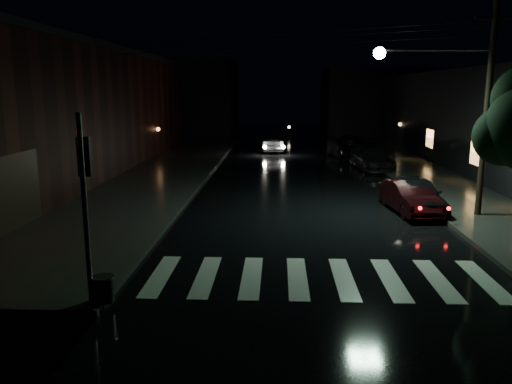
# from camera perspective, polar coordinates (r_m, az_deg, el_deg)

# --- Properties ---
(ground) EXTENTS (120.00, 120.00, 0.00)m
(ground) POSITION_cam_1_polar(r_m,az_deg,el_deg) (12.89, -6.06, -10.37)
(ground) COLOR black
(ground) RESTS_ON ground
(sidewalk_left) EXTENTS (6.00, 44.00, 0.15)m
(sidewalk_left) POSITION_cam_1_polar(r_m,az_deg,el_deg) (27.12, -12.17, 1.31)
(sidewalk_left) COLOR #282826
(sidewalk_left) RESTS_ON ground
(sidewalk_right) EXTENTS (4.00, 44.00, 0.15)m
(sidewalk_right) POSITION_cam_1_polar(r_m,az_deg,el_deg) (27.48, 19.71, 1.02)
(sidewalk_right) COLOR #282826
(sidewalk_right) RESTS_ON ground
(building_left) EXTENTS (10.00, 36.00, 7.00)m
(building_left) POSITION_cam_1_polar(r_m,az_deg,el_deg) (31.10, -24.21, 8.21)
(building_left) COLOR black
(building_left) RESTS_ON ground
(building_far_left) EXTENTS (14.00, 10.00, 8.00)m
(building_far_left) POSITION_cam_1_polar(r_m,az_deg,el_deg) (58.04, -9.44, 10.69)
(building_far_left) COLOR black
(building_far_left) RESTS_ON ground
(building_far_right) EXTENTS (14.00, 10.00, 7.00)m
(building_far_right) POSITION_cam_1_polar(r_m,az_deg,el_deg) (58.11, 14.81, 9.97)
(building_far_right) COLOR black
(building_far_right) RESTS_ON ground
(crosswalk) EXTENTS (9.00, 3.00, 0.01)m
(crosswalk) POSITION_cam_1_polar(r_m,az_deg,el_deg) (13.27, 7.38, -9.72)
(crosswalk) COLOR beige
(crosswalk) RESTS_ON ground
(signal_pole_corner) EXTENTS (0.68, 0.61, 4.20)m
(signal_pole_corner) POSITION_cam_1_polar(r_m,az_deg,el_deg) (11.57, -17.92, -5.38)
(signal_pole_corner) COLOR slate
(signal_pole_corner) RESTS_ON ground
(utility_pole) EXTENTS (4.92, 0.44, 8.00)m
(utility_pole) POSITION_cam_1_polar(r_m,az_deg,el_deg) (20.06, 23.23, 10.10)
(utility_pole) COLOR black
(utility_pole) RESTS_ON ground
(parked_car_a) EXTENTS (1.74, 4.18, 1.41)m
(parked_car_a) POSITION_cam_1_polar(r_m,az_deg,el_deg) (20.90, 17.85, -0.27)
(parked_car_a) COLOR black
(parked_car_a) RESTS_ON ground
(parked_car_b) EXTENTS (1.77, 3.98, 1.27)m
(parked_car_b) POSITION_cam_1_polar(r_m,az_deg,el_deg) (20.69, 17.17, -0.54)
(parked_car_b) COLOR black
(parked_car_b) RESTS_ON ground
(parked_car_c) EXTENTS (2.48, 4.95, 1.38)m
(parked_car_c) POSITION_cam_1_polar(r_m,az_deg,el_deg) (31.48, 13.03, 3.81)
(parked_car_c) COLOR black
(parked_car_c) RESTS_ON ground
(parked_car_d) EXTENTS (3.26, 5.92, 1.57)m
(parked_car_d) POSITION_cam_1_polar(r_m,az_deg,el_deg) (36.34, 10.89, 5.07)
(parked_car_d) COLOR black
(parked_car_d) RESTS_ON ground
(oncoming_car) EXTENTS (2.08, 4.68, 1.49)m
(oncoming_car) POSITION_cam_1_polar(r_m,az_deg,el_deg) (39.48, 1.69, 5.72)
(oncoming_car) COLOR black
(oncoming_car) RESTS_ON ground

